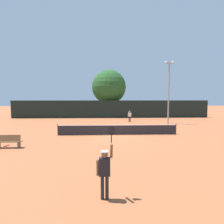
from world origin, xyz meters
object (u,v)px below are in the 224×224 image
(large_tree, at_px, (109,87))
(parked_car_far, at_px, (138,110))
(tennis_ball, at_px, (138,130))
(parked_car_mid, at_px, (120,111))
(spare_racket, at_px, (7,145))
(light_pole, at_px, (169,88))
(player_receiving, at_px, (130,115))
(courtside_bench, at_px, (8,141))
(player_serving, at_px, (105,167))
(parked_car_near, at_px, (71,110))

(large_tree, bearing_deg, parked_car_far, 32.90)
(tennis_ball, xyz_separation_m, parked_car_mid, (-0.45, 18.18, 0.74))
(spare_racket, distance_m, light_pole, 19.72)
(light_pole, bearing_deg, spare_racket, -145.26)
(player_receiving, bearing_deg, tennis_ball, 89.74)
(player_receiving, xyz_separation_m, tennis_ball, (-0.03, -6.89, -0.91))
(courtside_bench, distance_m, large_tree, 23.89)
(player_receiving, xyz_separation_m, parked_car_far, (3.62, 12.62, -0.17))
(player_serving, distance_m, parked_car_mid, 31.94)
(tennis_ball, relative_size, spare_racket, 0.13)
(player_serving, xyz_separation_m, parked_car_mid, (3.20, 31.78, -0.36))
(player_serving, relative_size, tennis_ball, 37.70)
(player_receiving, relative_size, parked_car_far, 0.35)
(spare_racket, xyz_separation_m, courtside_bench, (0.43, -0.67, 0.46))
(courtside_bench, bearing_deg, player_serving, -45.85)
(player_receiving, relative_size, light_pole, 0.19)
(player_serving, xyz_separation_m, parked_car_far, (7.30, 33.11, -0.36))
(player_serving, height_order, light_pole, light_pole)
(large_tree, relative_size, parked_car_near, 1.97)
(player_receiving, relative_size, tennis_ball, 22.87)
(player_serving, xyz_separation_m, spare_racket, (-7.14, 7.58, -1.11))
(courtside_bench, bearing_deg, large_tree, 70.92)
(large_tree, xyz_separation_m, parked_car_near, (-8.01, 4.71, -4.68))
(spare_racket, bearing_deg, courtside_bench, -57.17)
(player_receiving, xyz_separation_m, parked_car_mid, (-0.48, 11.29, -0.17))
(parked_car_far, bearing_deg, large_tree, -139.73)
(tennis_ball, xyz_separation_m, light_pole, (4.96, 4.89, 4.67))
(player_serving, xyz_separation_m, large_tree, (0.93, 28.99, 4.32))
(spare_racket, distance_m, parked_car_far, 29.35)
(tennis_ball, bearing_deg, courtside_bench, -147.11)
(courtside_bench, bearing_deg, player_receiving, 52.61)
(player_receiving, bearing_deg, spare_racket, 50.06)
(player_serving, bearing_deg, courtside_bench, 134.15)
(spare_racket, relative_size, large_tree, 0.06)
(parked_car_mid, bearing_deg, player_serving, -97.33)
(player_serving, height_order, courtside_bench, player_serving)
(courtside_bench, height_order, parked_car_mid, parked_car_mid)
(courtside_bench, distance_m, light_pole, 19.66)
(spare_racket, bearing_deg, parked_car_mid, 66.87)
(light_pole, relative_size, parked_car_far, 1.88)
(player_receiving, height_order, parked_car_near, parked_car_near)
(large_tree, bearing_deg, courtside_bench, -109.08)
(large_tree, relative_size, parked_car_far, 1.96)
(player_serving, height_order, tennis_ball, player_serving)
(spare_racket, distance_m, courtside_bench, 0.92)
(player_serving, distance_m, parked_car_far, 33.91)
(player_receiving, bearing_deg, courtside_bench, 52.61)
(tennis_ball, bearing_deg, light_pole, 44.61)
(parked_car_far, bearing_deg, courtside_bench, -110.76)
(parked_car_mid, xyz_separation_m, parked_car_far, (4.10, 1.33, 0.00))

